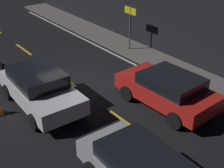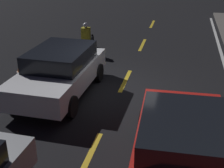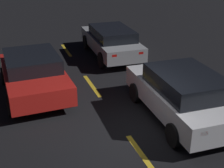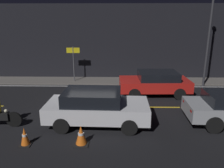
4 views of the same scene
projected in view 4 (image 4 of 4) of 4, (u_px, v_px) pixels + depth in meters
ground_plane at (91, 107)px, 11.09m from camera, size 56.00×56.00×0.00m
raised_curb at (98, 81)px, 15.65m from camera, size 28.00×1.82×0.11m
building_front at (99, 42)px, 15.94m from camera, size 28.00×0.30×5.36m
lane_dash_c at (71, 107)px, 11.11m from camera, size 2.00×0.14×0.01m
lane_dash_d at (160, 107)px, 11.02m from camera, size 2.00×0.14×0.01m
lane_solid_kerb at (97, 86)px, 14.55m from camera, size 25.20×0.14×0.01m
sedan_white at (96, 106)px, 9.09m from camera, size 4.27×2.09×1.46m
taxi_red at (155, 82)px, 12.76m from camera, size 4.08×2.14×1.38m
traffic_cone_near at (25, 137)px, 7.61m from camera, size 0.40×0.40×0.66m
traffic_cone_mid at (81, 135)px, 7.65m from camera, size 0.51×0.51×0.71m
shop_sign at (73, 57)px, 15.04m from camera, size 0.90×0.08×2.40m
street_lamp at (209, 37)px, 13.61m from camera, size 0.28×0.28×5.76m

